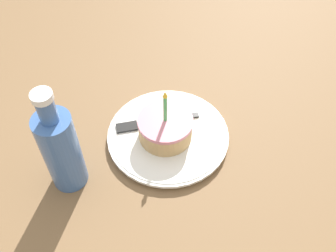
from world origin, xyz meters
The scene contains 5 objects.
ground_plane centered at (0.00, 0.00, -0.02)m, with size 2.40×2.40×0.04m.
plate centered at (0.03, 0.01, 0.01)m, with size 0.25×0.25×0.02m.
cake_slice centered at (0.03, 0.01, 0.04)m, with size 0.11×0.11×0.13m.
fork centered at (0.04, -0.03, 0.02)m, with size 0.18×0.07×0.00m.
bottle centered at (0.24, 0.00, 0.10)m, with size 0.07×0.07×0.24m.
Camera 1 is at (0.28, 0.45, 0.66)m, focal length 42.00 mm.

